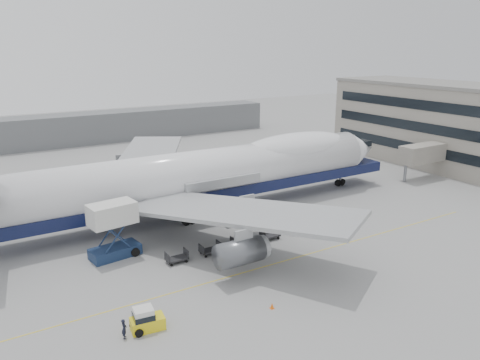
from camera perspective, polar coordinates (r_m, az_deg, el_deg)
ground at (r=55.63m, az=1.48°, el=-7.60°), size 260.00×260.00×0.00m
apron_line at (r=51.16m, az=5.17°, el=-9.87°), size 60.00×0.15×0.01m
hangar at (r=115.70m, az=-22.18°, el=5.52°), size 110.00×8.00×7.00m
airliner at (r=63.89m, az=-3.82°, el=0.88°), size 67.00×55.30×19.98m
catering_truck at (r=52.56m, az=-15.20°, el=-5.57°), size 5.60×4.19×6.17m
baggage_tug at (r=40.36m, az=-11.39°, el=-16.39°), size 2.86×1.77×1.98m
ground_worker at (r=39.74m, az=-13.94°, el=-17.19°), size 0.56×0.70×1.68m
traffic_cone at (r=42.75m, az=3.93°, el=-15.06°), size 0.36×0.36×0.53m
dolly_0 at (r=50.99m, az=-7.72°, el=-9.39°), size 2.30×1.35×1.30m
dolly_1 at (r=52.55m, az=-3.65°, el=-8.47°), size 2.30×1.35×1.30m
dolly_2 at (r=54.35m, az=0.15°, el=-7.57°), size 2.30×1.35×1.30m
dolly_3 at (r=56.40m, az=3.67°, el=-6.70°), size 2.30×1.35×1.30m
dolly_4 at (r=58.64m, az=6.93°, el=-5.87°), size 2.30×1.35×1.30m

